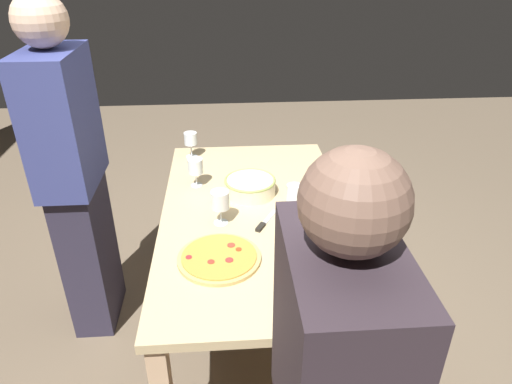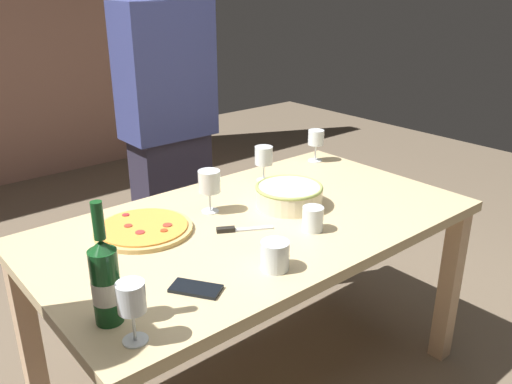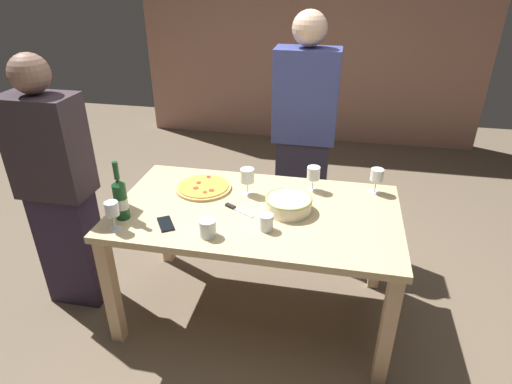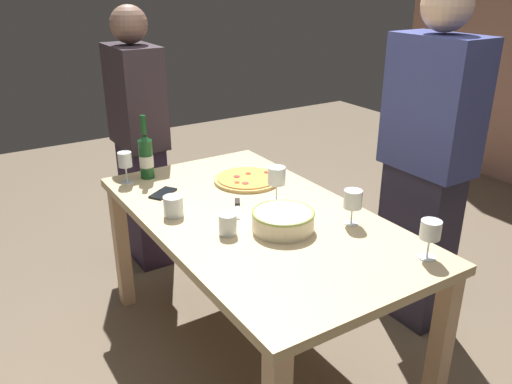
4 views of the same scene
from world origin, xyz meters
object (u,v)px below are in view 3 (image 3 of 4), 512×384
wine_glass_far_left (112,210)px  serving_bowl (289,204)px  wine_glass_near_pizza (313,174)px  wine_glass_far_right (247,177)px  cup_amber (208,228)px  cell_phone (166,224)px  dining_table (256,223)px  pizza (204,187)px  wine_bottle (121,198)px  person_guest_left (304,136)px  cup_ceramic (266,222)px  pizza_knife (236,209)px  person_host (58,190)px  wine_glass_by_bottle (377,176)px

wine_glass_far_left → serving_bowl: bearing=23.1°
wine_glass_near_pizza → wine_glass_far_right: 0.40m
cup_amber → cell_phone: 0.26m
dining_table → serving_bowl: serving_bowl is taller
pizza → wine_glass_far_right: bearing=-1.8°
serving_bowl → wine_glass_far_left: bearing=-156.9°
wine_bottle → wine_glass_near_pizza: bearing=28.4°
pizza → wine_bottle: wine_bottle is taller
dining_table → person_guest_left: bearing=78.8°
pizza → wine_glass_far_right: 0.30m
pizza → cell_phone: size_ratio=2.37×
wine_glass_far_right → cup_amber: size_ratio=1.81×
pizza → cup_ceramic: (0.46, -0.37, 0.03)m
pizza → cell_phone: bearing=-99.6°
wine_bottle → pizza: bearing=51.8°
wine_glass_far_right → wine_bottle: bearing=-146.3°
pizza → pizza_knife: 0.33m
wine_bottle → wine_glass_near_pizza: size_ratio=2.16×
serving_bowl → wine_glass_far_left: 0.94m
cup_ceramic → wine_glass_far_left: bearing=-168.7°
wine_bottle → cell_phone: 0.28m
person_host → wine_glass_far_left: bearing=-32.0°
wine_bottle → pizza_knife: (0.58, 0.21, -0.11)m
wine_glass_near_pizza → wine_bottle: bearing=-151.6°
wine_glass_near_pizza → cup_amber: 0.77m
wine_glass_near_pizza → person_host: (-1.46, -0.39, -0.06)m
wine_glass_near_pizza → person_guest_left: person_guest_left is taller
cell_phone → person_guest_left: bearing=-151.4°
wine_glass_by_bottle → pizza_knife: bearing=-154.6°
cup_ceramic → cell_phone: (-0.53, -0.06, -0.04)m
serving_bowl → person_guest_left: 0.86m
cup_amber → pizza_knife: (0.07, 0.28, -0.04)m
cell_phone → wine_glass_by_bottle: bearing=175.3°
dining_table → wine_glass_far_right: (-0.09, 0.17, 0.21)m
wine_bottle → wine_glass_by_bottle: wine_bottle is taller
wine_glass_far_right → serving_bowl: bearing=-29.3°
cell_phone → pizza_knife: bearing=-178.3°
wine_glass_near_pizza → person_guest_left: bearing=101.5°
cup_amber → wine_glass_near_pizza: bearing=51.6°
cup_ceramic → cell_phone: bearing=-173.6°
cup_ceramic → cell_phone: size_ratio=0.61×
wine_glass_far_right → cup_amber: wine_glass_far_right is taller
cell_phone → wine_bottle: bearing=-37.8°
cup_amber → wine_glass_far_right: bearing=78.1°
serving_bowl → cup_amber: 0.49m
serving_bowl → cell_phone: bearing=-156.2°
wine_glass_near_pizza → cup_ceramic: wine_glass_near_pizza is taller
wine_glass_by_bottle → cup_ceramic: size_ratio=1.76×
serving_bowl → wine_bottle: (-0.87, -0.25, 0.07)m
cell_phone → wine_glass_far_left: bearing=-11.5°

